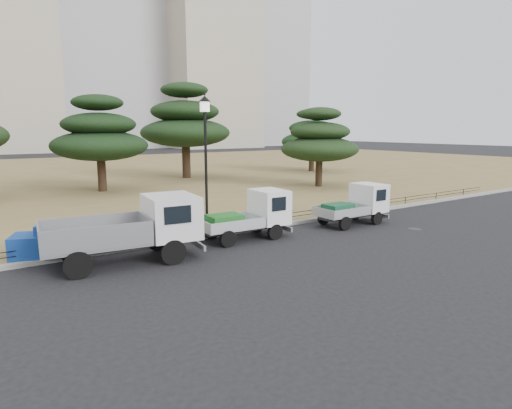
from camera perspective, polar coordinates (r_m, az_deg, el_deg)
ground at (r=16.83m, az=3.80°, el=-5.35°), size 220.00×220.00×0.00m
lawn at (r=44.78m, az=-20.85°, el=3.76°), size 120.00×56.00×0.15m
curb at (r=18.87m, az=-1.01°, el=-3.38°), size 120.00×0.25×0.16m
truck_large at (r=14.96m, az=-16.13°, el=-2.88°), size 5.19×2.46×2.19m
truck_kei_front at (r=17.55m, az=-0.72°, el=-1.43°), size 3.75×1.74×1.95m
truck_kei_rear at (r=20.78m, az=13.17°, el=-0.01°), size 3.56×1.56×1.86m
street_lamp at (r=17.69m, az=-6.76°, el=8.33°), size 0.50×0.50×5.63m
pipe_fence at (r=18.92m, az=-1.26°, el=-2.24°), size 38.00×0.04×0.40m
tarp_pile at (r=16.50m, az=-26.97°, el=-4.67°), size 1.95×1.69×1.09m
manhole at (r=20.62m, az=20.41°, el=-3.08°), size 0.60×0.60×0.01m
pine_center_left at (r=31.69m, az=-20.14°, el=8.57°), size 6.52×6.52×6.63m
pine_center_right at (r=38.68m, az=-9.42°, el=10.64°), size 7.82×7.82×8.29m
pine_east_near at (r=32.76m, az=8.49°, el=8.36°), size 5.85×5.85×5.91m
pine_east_far at (r=44.62m, az=7.49°, el=9.11°), size 6.30×6.30×6.33m
tower_east at (r=108.95m, az=-6.31°, el=20.32°), size 20.00×18.00×48.00m
tower_far_east at (r=126.98m, az=-0.35°, el=23.96°), size 24.00×20.00×70.00m
radio_tower at (r=130.15m, az=6.49°, el=21.32°), size 1.80×1.80×63.00m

